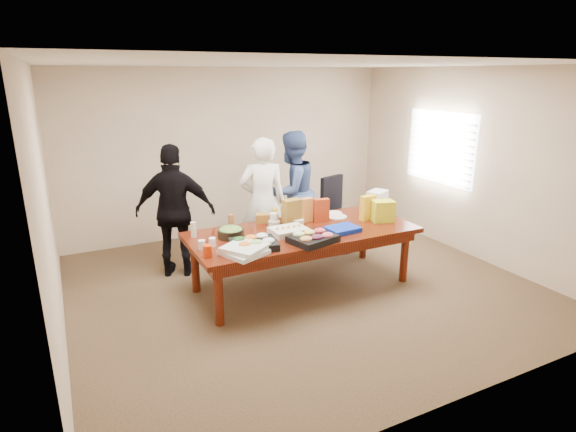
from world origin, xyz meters
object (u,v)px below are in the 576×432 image
person_right (292,192)px  conference_table (302,259)px  office_chair (338,216)px  sheet_cake (288,231)px  salad_bowl (231,233)px  person_center (263,202)px

person_right → conference_table: bearing=48.4°
office_chair → sheet_cake: size_ratio=2.51×
person_right → salad_bowl: size_ratio=5.76×
office_chair → person_center: 1.27m
conference_table → person_center: size_ratio=1.56×
office_chair → conference_table: bearing=-158.3°
person_right → salad_bowl: 1.75m
person_center → salad_bowl: person_center is taller
person_center → conference_table: bearing=109.5°
conference_table → person_center: (-0.12, 0.95, 0.52)m
conference_table → office_chair: 1.42m
person_center → sheet_cake: bearing=96.7°
person_right → sheet_cake: (-0.70, -1.29, -0.12)m
sheet_cake → salad_bowl: size_ratio=1.35×
person_center → sheet_cake: (-0.10, -0.99, -0.11)m
conference_table → salad_bowl: (-0.88, 0.15, 0.43)m
salad_bowl → person_center: bearing=46.3°
conference_table → sheet_cake: sheet_cake is taller
office_chair → person_right: (-0.61, 0.35, 0.37)m
person_right → person_center: bearing=6.2°
person_center → salad_bowl: size_ratio=5.72×
conference_table → sheet_cake: 0.47m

